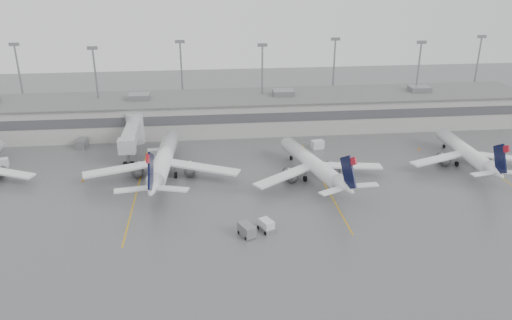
{
  "coord_description": "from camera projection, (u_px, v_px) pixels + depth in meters",
  "views": [
    {
      "loc": [
        -4.59,
        -60.92,
        39.69
      ],
      "look_at": [
        4.56,
        24.0,
        5.0
      ],
      "focal_mm": 35.0,
      "sensor_mm": 36.0,
      "label": 1
    }
  ],
  "objects": [
    {
      "name": "baggage_tug",
      "position": [
        266.0,
        227.0,
        77.9
      ],
      "size": [
        2.84,
        3.37,
        1.86
      ],
      "rotation": [
        0.0,
        0.0,
        0.44
      ],
      "color": "silver",
      "rests_on": "ground"
    },
    {
      "name": "cone_b",
      "position": [
        83.0,
        180.0,
        95.37
      ],
      "size": [
        0.41,
        0.41,
        0.65
      ],
      "primitive_type": "cone",
      "color": "orange",
      "rests_on": "ground"
    },
    {
      "name": "jet_mid_right",
      "position": [
        314.0,
        164.0,
        95.46
      ],
      "size": [
        25.95,
        29.48,
        9.73
      ],
      "rotation": [
        0.0,
        0.0,
        0.26
      ],
      "color": "white",
      "rests_on": "ground"
    },
    {
      "name": "light_masts",
      "position": [
        221.0,
        76.0,
        125.71
      ],
      "size": [
        142.4,
        8.0,
        20.6
      ],
      "color": "gray",
      "rests_on": "ground"
    },
    {
      "name": "baggage_cart",
      "position": [
        247.0,
        230.0,
        76.37
      ],
      "size": [
        2.83,
        3.44,
        1.93
      ],
      "rotation": [
        0.0,
        0.0,
        0.44
      ],
      "color": "slate",
      "rests_on": "ground"
    },
    {
      "name": "gse_uld_c",
      "position": [
        318.0,
        145.0,
        111.57
      ],
      "size": [
        2.92,
        2.26,
        1.85
      ],
      "primitive_type": "cube",
      "rotation": [
        0.0,
        0.0,
        0.22
      ],
      "color": "silver",
      "rests_on": "ground"
    },
    {
      "name": "gse_uld_a",
      "position": [
        2.0,
        163.0,
        101.94
      ],
      "size": [
        2.69,
        2.1,
        1.68
      ],
      "primitive_type": "cube",
      "rotation": [
        0.0,
        0.0,
        0.24
      ],
      "color": "silver",
      "rests_on": "ground"
    },
    {
      "name": "jet_far_right",
      "position": [
        467.0,
        152.0,
        101.92
      ],
      "size": [
        25.55,
        28.64,
        9.27
      ],
      "rotation": [
        0.0,
        0.0,
        -0.02
      ],
      "color": "white",
      "rests_on": "ground"
    },
    {
      "name": "ground",
      "position": [
        242.0,
        256.0,
        71.51
      ],
      "size": [
        260.0,
        260.0,
        0.0
      ],
      "primitive_type": "plane",
      "color": "#505052",
      "rests_on": "ground"
    },
    {
      "name": "terminal",
      "position": [
        223.0,
        113.0,
        123.35
      ],
      "size": [
        152.0,
        17.0,
        9.45
      ],
      "color": "#9F9F9A",
      "rests_on": "ground"
    },
    {
      "name": "jet_mid_left",
      "position": [
        163.0,
        161.0,
        96.18
      ],
      "size": [
        29.87,
        33.57,
        10.85
      ],
      "rotation": [
        0.0,
        0.0,
        -0.07
      ],
      "color": "white",
      "rests_on": "ground"
    },
    {
      "name": "jet_bridge_right",
      "position": [
        133.0,
        133.0,
        110.14
      ],
      "size": [
        4.0,
        17.2,
        7.0
      ],
      "color": "#A4A7AA",
      "rests_on": "ground"
    },
    {
      "name": "stand_markings",
      "position": [
        232.0,
        186.0,
        93.62
      ],
      "size": [
        105.25,
        40.0,
        0.01
      ],
      "color": "#C8930B",
      "rests_on": "ground"
    },
    {
      "name": "cone_c",
      "position": [
        317.0,
        166.0,
        101.32
      ],
      "size": [
        0.45,
        0.45,
        0.71
      ],
      "primitive_type": "cone",
      "color": "orange",
      "rests_on": "ground"
    },
    {
      "name": "cone_d",
      "position": [
        419.0,
        148.0,
        110.88
      ],
      "size": [
        0.44,
        0.44,
        0.7
      ],
      "primitive_type": "cone",
      "color": "orange",
      "rests_on": "ground"
    },
    {
      "name": "gse_uld_b",
      "position": [
        154.0,
        153.0,
        106.52
      ],
      "size": [
        2.72,
        1.95,
        1.83
      ],
      "primitive_type": "cube",
      "rotation": [
        0.0,
        0.0,
        0.09
      ],
      "color": "silver",
      "rests_on": "ground"
    },
    {
      "name": "gse_loader",
      "position": [
        82.0,
        144.0,
        111.95
      ],
      "size": [
        2.26,
        3.33,
        1.97
      ],
      "primitive_type": "cube",
      "rotation": [
        0.0,
        0.0,
        -0.09
      ],
      "color": "slate",
      "rests_on": "ground"
    },
    {
      "name": "cone_a",
      "position": [
        2.0,
        174.0,
        98.02
      ],
      "size": [
        0.42,
        0.42,
        0.67
      ],
      "primitive_type": "cone",
      "color": "orange",
      "rests_on": "ground"
    }
  ]
}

